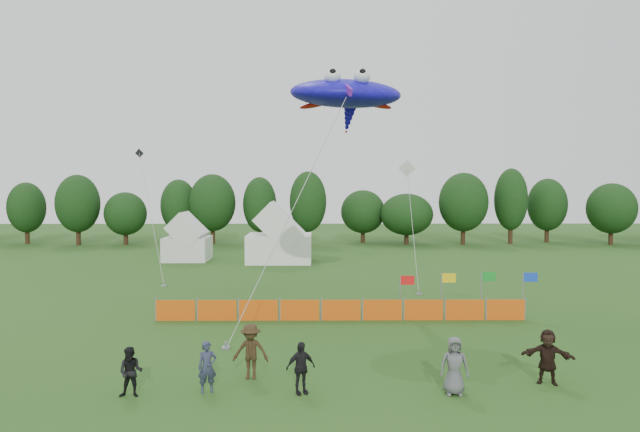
{
  "coord_description": "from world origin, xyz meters",
  "views": [
    {
      "loc": [
        -0.22,
        -18.69,
        6.49
      ],
      "look_at": [
        0.0,
        6.0,
        5.2
      ],
      "focal_mm": 32.0,
      "sensor_mm": 36.0,
      "label": 1
    }
  ],
  "objects_px": {
    "tent_left": "(187,241)",
    "stingray_kite": "(346,95)",
    "tent_right": "(279,239)",
    "spectator_a": "(207,367)",
    "spectator_b": "(131,372)",
    "spectator_c": "(251,351)",
    "barrier_fence": "(341,310)",
    "spectator_e": "(454,366)",
    "spectator_d": "(301,368)",
    "spectator_f": "(548,357)"
  },
  "relations": [
    {
      "from": "spectator_a",
      "to": "spectator_d",
      "type": "relative_size",
      "value": 0.99
    },
    {
      "from": "tent_right",
      "to": "spectator_e",
      "type": "xyz_separation_m",
      "value": [
        7.38,
        -31.05,
        -1.07
      ]
    },
    {
      "from": "tent_left",
      "to": "spectator_d",
      "type": "xyz_separation_m",
      "value": [
        10.72,
        -32.2,
        -0.88
      ]
    },
    {
      "from": "spectator_c",
      "to": "spectator_d",
      "type": "relative_size",
      "value": 1.14
    },
    {
      "from": "tent_left",
      "to": "spectator_b",
      "type": "bearing_deg",
      "value": -80.38
    },
    {
      "from": "spectator_e",
      "to": "tent_right",
      "type": "bearing_deg",
      "value": 107.85
    },
    {
      "from": "spectator_c",
      "to": "barrier_fence",
      "type": "bearing_deg",
      "value": 71.87
    },
    {
      "from": "barrier_fence",
      "to": "spectator_e",
      "type": "xyz_separation_m",
      "value": [
        3.09,
        -9.83,
        0.41
      ]
    },
    {
      "from": "spectator_c",
      "to": "tent_left",
      "type": "bearing_deg",
      "value": 110.5
    },
    {
      "from": "spectator_f",
      "to": "stingray_kite",
      "type": "distance_m",
      "value": 16.5
    },
    {
      "from": "tent_left",
      "to": "stingray_kite",
      "type": "xyz_separation_m",
      "value": [
        12.79,
        -19.97,
        9.49
      ]
    },
    {
      "from": "spectator_d",
      "to": "spectator_f",
      "type": "bearing_deg",
      "value": -17.59
    },
    {
      "from": "tent_left",
      "to": "spectator_b",
      "type": "distance_m",
      "value": 32.91
    },
    {
      "from": "spectator_a",
      "to": "spectator_d",
      "type": "bearing_deg",
      "value": -22.83
    },
    {
      "from": "spectator_c",
      "to": "spectator_d",
      "type": "xyz_separation_m",
      "value": [
        1.72,
        -1.4,
        -0.11
      ]
    },
    {
      "from": "spectator_a",
      "to": "stingray_kite",
      "type": "xyz_separation_m",
      "value": [
        5.01,
        12.1,
        10.38
      ]
    },
    {
      "from": "tent_right",
      "to": "spectator_d",
      "type": "relative_size",
      "value": 3.37
    },
    {
      "from": "tent_left",
      "to": "spectator_e",
      "type": "height_order",
      "value": "tent_left"
    },
    {
      "from": "spectator_f",
      "to": "stingray_kite",
      "type": "bearing_deg",
      "value": 137.32
    },
    {
      "from": "spectator_a",
      "to": "stingray_kite",
      "type": "bearing_deg",
      "value": 47.32
    },
    {
      "from": "barrier_fence",
      "to": "spectator_f",
      "type": "distance_m",
      "value": 10.96
    },
    {
      "from": "tent_right",
      "to": "spectator_c",
      "type": "height_order",
      "value": "tent_right"
    },
    {
      "from": "spectator_a",
      "to": "spectator_b",
      "type": "height_order",
      "value": "spectator_a"
    },
    {
      "from": "spectator_c",
      "to": "spectator_f",
      "type": "relative_size",
      "value": 1.04
    },
    {
      "from": "tent_right",
      "to": "spectator_b",
      "type": "height_order",
      "value": "tent_right"
    },
    {
      "from": "tent_right",
      "to": "spectator_f",
      "type": "xyz_separation_m",
      "value": [
        10.69,
        -30.11,
        -1.08
      ]
    },
    {
      "from": "spectator_e",
      "to": "tent_left",
      "type": "bearing_deg",
      "value": 120.13
    },
    {
      "from": "spectator_a",
      "to": "spectator_f",
      "type": "xyz_separation_m",
      "value": [
        11.04,
        0.71,
        0.09
      ]
    },
    {
      "from": "spectator_a",
      "to": "stingray_kite",
      "type": "height_order",
      "value": "stingray_kite"
    },
    {
      "from": "tent_right",
      "to": "spectator_a",
      "type": "bearing_deg",
      "value": -90.66
    },
    {
      "from": "tent_left",
      "to": "stingray_kite",
      "type": "height_order",
      "value": "stingray_kite"
    },
    {
      "from": "tent_right",
      "to": "stingray_kite",
      "type": "height_order",
      "value": "stingray_kite"
    },
    {
      "from": "spectator_c",
      "to": "spectator_a",
      "type": "bearing_deg",
      "value": -129.85
    },
    {
      "from": "spectator_e",
      "to": "spectator_f",
      "type": "bearing_deg",
      "value": 20.33
    },
    {
      "from": "spectator_a",
      "to": "spectator_b",
      "type": "distance_m",
      "value": 2.31
    },
    {
      "from": "tent_left",
      "to": "spectator_b",
      "type": "xyz_separation_m",
      "value": [
        5.5,
        -32.43,
        -0.93
      ]
    },
    {
      "from": "barrier_fence",
      "to": "spectator_a",
      "type": "bearing_deg",
      "value": -115.84
    },
    {
      "from": "spectator_b",
      "to": "tent_left",
      "type": "bearing_deg",
      "value": 98.22
    },
    {
      "from": "tent_right",
      "to": "spectator_c",
      "type": "bearing_deg",
      "value": -88.31
    },
    {
      "from": "spectator_a",
      "to": "spectator_d",
      "type": "distance_m",
      "value": 2.95
    },
    {
      "from": "tent_right",
      "to": "spectator_d",
      "type": "distance_m",
      "value": 31.08
    },
    {
      "from": "spectator_d",
      "to": "spectator_e",
      "type": "distance_m",
      "value": 4.8
    },
    {
      "from": "barrier_fence",
      "to": "spectator_e",
      "type": "bearing_deg",
      "value": -72.55
    },
    {
      "from": "barrier_fence",
      "to": "spectator_c",
      "type": "height_order",
      "value": "spectator_c"
    },
    {
      "from": "spectator_a",
      "to": "spectator_d",
      "type": "xyz_separation_m",
      "value": [
        2.94,
        -0.14,
        0.01
      ]
    },
    {
      "from": "stingray_kite",
      "to": "spectator_b",
      "type": "bearing_deg",
      "value": -120.32
    },
    {
      "from": "tent_left",
      "to": "stingray_kite",
      "type": "bearing_deg",
      "value": -57.37
    },
    {
      "from": "barrier_fence",
      "to": "spectator_a",
      "type": "distance_m",
      "value": 10.67
    },
    {
      "from": "spectator_b",
      "to": "spectator_f",
      "type": "bearing_deg",
      "value": 3.21
    },
    {
      "from": "spectator_c",
      "to": "stingray_kite",
      "type": "bearing_deg",
      "value": 74.94
    }
  ]
}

